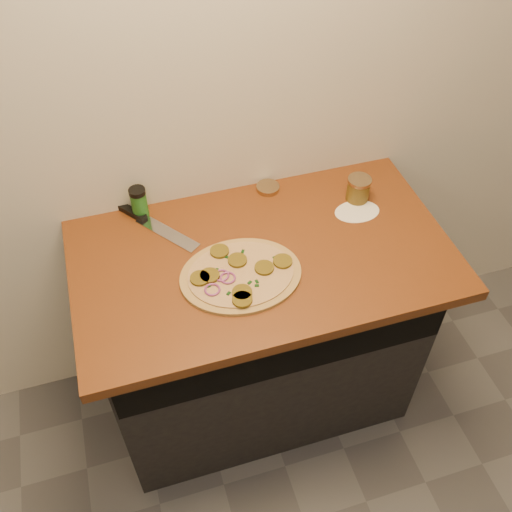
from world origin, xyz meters
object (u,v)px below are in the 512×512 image
object	(u,v)px
chefs_knife	(147,221)
salsa_jar	(358,189)
spice_shaker	(139,202)
pizza	(240,275)

from	to	relation	value
chefs_knife	salsa_jar	xyz separation A→B (m)	(0.72, -0.09, 0.04)
chefs_knife	spice_shaker	xyz separation A→B (m)	(-0.01, 0.04, 0.05)
chefs_knife	salsa_jar	world-z (taller)	salsa_jar
pizza	salsa_jar	size ratio (longest dim) A/B	4.26
pizza	chefs_knife	bearing A→B (deg)	125.79
pizza	spice_shaker	size ratio (longest dim) A/B	3.40
chefs_knife	spice_shaker	world-z (taller)	spice_shaker
chefs_knife	spice_shaker	distance (m)	0.07
pizza	salsa_jar	distance (m)	0.54
spice_shaker	salsa_jar	bearing A→B (deg)	-10.64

